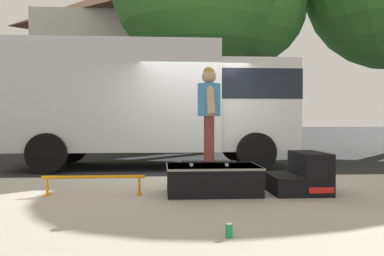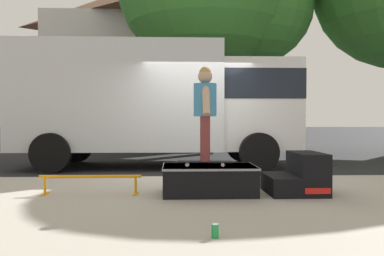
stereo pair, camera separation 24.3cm
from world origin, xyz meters
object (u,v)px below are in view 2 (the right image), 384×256
object	(u,v)px
skate_box	(209,179)
grind_rail	(90,180)
skater_kid	(205,106)
kicker_ramp	(299,176)
skateboard	(205,162)
box_truck	(159,100)
soda_can	(215,231)

from	to	relation	value
skate_box	grind_rail	bearing A→B (deg)	178.68
grind_rail	skater_kid	bearing A→B (deg)	-2.58
kicker_ramp	skateboard	xyz separation A→B (m)	(-1.36, -0.03, 0.22)
skate_box	box_truck	distance (m)	4.88
kicker_ramp	skate_box	bearing A→B (deg)	179.99
kicker_ramp	soda_can	size ratio (longest dim) A/B	7.03
grind_rail	skater_kid	distance (m)	1.95
skate_box	soda_can	world-z (taller)	skate_box
soda_can	grind_rail	bearing A→B (deg)	124.76
box_truck	soda_can	bearing A→B (deg)	-83.57
grind_rail	skateboard	bearing A→B (deg)	-2.58
soda_can	box_truck	size ratio (longest dim) A/B	0.02
soda_can	box_truck	distance (m)	7.03
skateboard	soda_can	distance (m)	2.22
skate_box	soda_can	distance (m)	2.22
kicker_ramp	soda_can	xyz separation A→B (m)	(-1.43, -2.21, -0.18)
kicker_ramp	skater_kid	distance (m)	1.70
skate_box	kicker_ramp	world-z (taller)	kicker_ramp
skate_box	skateboard	xyz separation A→B (m)	(-0.06, -0.03, 0.25)
skate_box	box_truck	bearing A→B (deg)	101.03
grind_rail	kicker_ramp	bearing A→B (deg)	-0.75
skater_kid	soda_can	bearing A→B (deg)	-91.81
kicker_ramp	skateboard	bearing A→B (deg)	-178.57
skate_box	soda_can	bearing A→B (deg)	-93.33
box_truck	kicker_ramp	bearing A→B (deg)	-64.43
soda_can	kicker_ramp	bearing A→B (deg)	57.08
kicker_ramp	grind_rail	size ratio (longest dim) A/B	0.61
skater_kid	kicker_ramp	bearing A→B (deg)	1.43
skate_box	kicker_ramp	bearing A→B (deg)	-0.01
grind_rail	skate_box	bearing A→B (deg)	-1.32
grind_rail	box_truck	xyz separation A→B (m)	(0.80, 4.56, 1.37)
skater_kid	soda_can	world-z (taller)	skater_kid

